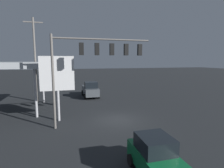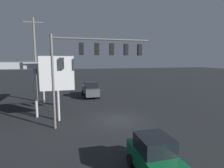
# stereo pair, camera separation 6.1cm
# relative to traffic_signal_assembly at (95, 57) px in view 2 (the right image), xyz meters

# --- Properties ---
(ground_plane) EXTENTS (200.00, 200.00, 0.00)m
(ground_plane) POSITION_rel_traffic_signal_assembly_xyz_m (-2.17, -0.63, -5.93)
(ground_plane) COLOR black
(traffic_signal_assembly) EXTENTS (8.38, 0.43, 7.67)m
(traffic_signal_assembly) POSITION_rel_traffic_signal_assembly_xyz_m (0.00, 0.00, 0.00)
(traffic_signal_assembly) COLOR slate
(traffic_signal_assembly) RESTS_ON ground
(utility_pole) EXTENTS (2.40, 0.26, 11.11)m
(utility_pole) POSITION_rel_traffic_signal_assembly_xyz_m (6.24, -10.65, -0.08)
(utility_pole) COLOR slate
(utility_pole) RESTS_ON ground
(price_sign) EXTENTS (3.04, 0.27, 6.01)m
(price_sign) POSITION_rel_traffic_signal_assembly_xyz_m (3.20, -1.85, -1.67)
(price_sign) COLOR #B7B7BC
(price_sign) RESTS_ON ground
(pickup_parked) EXTENTS (2.29, 5.21, 2.40)m
(pickup_parked) POSITION_rel_traffic_signal_assembly_xyz_m (-1.21, -11.79, -4.82)
(pickup_parked) COLOR #474C51
(pickup_parked) RESTS_ON ground
(hatchback_crossing) EXTENTS (1.99, 3.82, 1.97)m
(hatchback_crossing) POSITION_rel_traffic_signal_assembly_xyz_m (-1.57, 7.69, -4.98)
(hatchback_crossing) COLOR #0C592D
(hatchback_crossing) RESTS_ON ground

